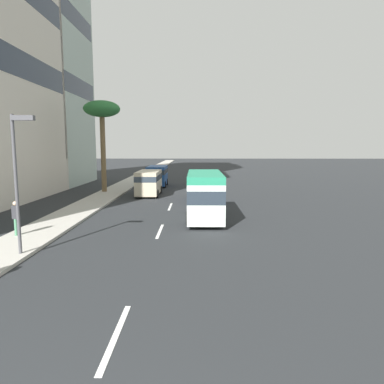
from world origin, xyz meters
TOP-DOWN VIEW (x-y plane):
  - ground_plane at (31.50, 0.00)m, footprint 198.00×198.00m
  - sidewalk_right at (31.50, 6.42)m, footprint 162.00×2.76m
  - lane_stripe_near at (5.46, 0.00)m, footprint 3.20×0.16m
  - lane_stripe_mid at (16.24, 0.00)m, footprint 3.20×0.16m
  - lane_stripe_far at (24.14, 0.00)m, footprint 3.20×0.16m
  - minibus_lead at (19.66, -2.55)m, footprint 6.76×2.29m
  - car_second at (27.52, -2.61)m, footprint 4.08×1.96m
  - van_third at (30.55, 2.48)m, footprint 5.15×2.12m
  - van_fourth at (38.18, 2.51)m, footprint 4.75×2.21m
  - pedestrian_near_lamp at (14.72, 7.13)m, footprint 0.32×0.38m
  - palm_tree at (32.18, 7.17)m, footprint 3.53×3.53m
  - street_lamp at (11.68, 5.32)m, footprint 0.24×0.97m
  - office_tower_far at (40.42, 18.45)m, footprint 11.43×13.28m

SIDE VIEW (x-z plane):
  - ground_plane at x=31.50m, z-range 0.00..0.00m
  - lane_stripe_near at x=5.46m, z-range 0.00..0.01m
  - lane_stripe_mid at x=16.24m, z-range 0.00..0.01m
  - lane_stripe_far at x=24.14m, z-range 0.00..0.01m
  - sidewalk_right at x=31.50m, z-range 0.00..0.15m
  - car_second at x=27.52m, z-range -0.05..1.64m
  - pedestrian_near_lamp at x=14.72m, z-range 0.25..1.99m
  - van_third at x=30.55m, z-range 0.17..2.49m
  - van_fourth at x=38.18m, z-range 0.17..2.53m
  - minibus_lead at x=19.66m, z-range 0.15..3.12m
  - street_lamp at x=11.68m, z-range 0.91..6.69m
  - palm_tree at x=32.18m, z-range 3.45..12.34m
  - office_tower_far at x=40.42m, z-range 0.00..42.73m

